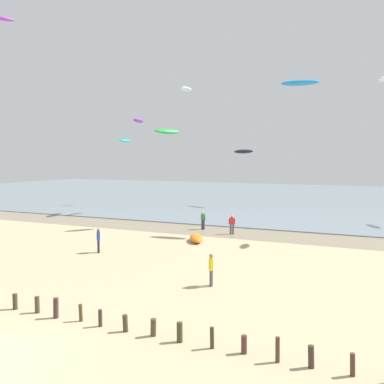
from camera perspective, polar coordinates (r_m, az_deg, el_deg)
wet_sand_strip at (r=38.52m, az=5.96°, el=-5.47°), size 120.00×5.43×0.01m
sea at (r=74.97m, az=15.18°, el=-0.71°), size 160.00×70.00×0.10m
groyne_near at (r=15.97m, az=1.57°, el=-18.70°), size 18.90×0.37×0.86m
person_mid_beach at (r=37.82m, az=5.35°, el=-4.24°), size 0.56×0.28×1.71m
person_by_waterline at (r=31.09m, az=-12.38°, el=-6.24°), size 0.39×0.48×1.71m
person_left_flank at (r=40.15m, az=1.48°, el=-3.72°), size 0.53×0.34×1.71m
person_right_flank at (r=22.65m, az=2.59°, el=-10.19°), size 0.30×0.55×1.71m
grounded_kite at (r=34.37m, az=0.56°, el=-6.19°), size 2.22×2.93×0.56m
kite_aloft_0 at (r=59.57m, az=6.88°, el=5.39°), size 3.60×2.48×0.71m
kite_aloft_1 at (r=61.79m, az=-8.92°, el=6.79°), size 1.36×2.44×0.51m
kite_aloft_3 at (r=54.15m, az=-0.79°, el=13.57°), size 0.96×2.75×0.60m
kite_aloft_4 at (r=40.22m, az=14.23°, el=13.95°), size 3.44×1.48×0.65m
kite_aloft_5 at (r=52.61m, az=-7.16°, el=9.44°), size 1.86×3.23×0.49m
kite_aloft_6 at (r=41.17m, az=-24.25°, el=20.44°), size 1.71×2.44×0.52m
kite_aloft_7 at (r=41.47m, az=-3.35°, el=8.10°), size 2.32×2.86×0.79m
kite_aloft_8 at (r=38.68m, az=24.04°, el=13.57°), size 0.91×2.00×0.39m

